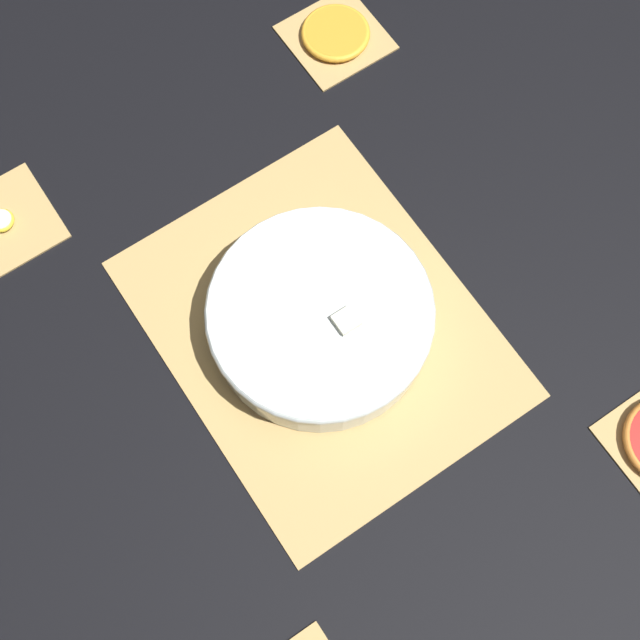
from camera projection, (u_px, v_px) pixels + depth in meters
ground_plane at (320, 329)px, 1.05m from camera, size 6.00×6.00×0.00m
bamboo_mat_center at (320, 328)px, 1.05m from camera, size 0.43×0.35×0.01m
coaster_mat_near_left at (4, 223)px, 1.09m from camera, size 0.12×0.12×0.01m
coaster_mat_far_left at (336, 37)px, 1.19m from camera, size 0.12×0.12×0.01m
fruit_salad_bowl at (320, 317)px, 1.01m from camera, size 0.26×0.26×0.07m
orange_slice_whole at (336, 33)px, 1.18m from camera, size 0.09×0.09×0.01m
banana_coin_single at (1, 221)px, 1.09m from camera, size 0.03×0.03×0.01m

